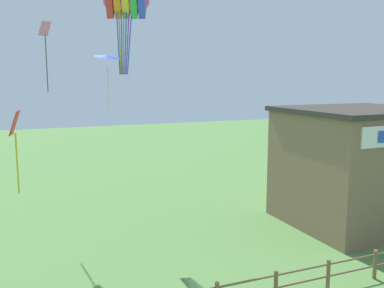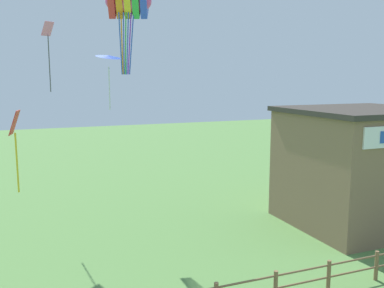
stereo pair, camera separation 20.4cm
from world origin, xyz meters
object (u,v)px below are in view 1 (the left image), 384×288
object	(u,v)px
seaside_building	(357,166)
kite_blue_delta	(107,58)
kite_rainbow_parafoil	(126,2)
kite_red_diamond	(16,138)
kite_pink_diamond	(46,45)

from	to	relation	value
seaside_building	kite_blue_delta	size ratio (longest dim) A/B	3.03
kite_rainbow_parafoil	kite_red_diamond	bearing A→B (deg)	-124.70
kite_rainbow_parafoil	kite_pink_diamond	bearing A→B (deg)	149.69
kite_rainbow_parafoil	kite_blue_delta	xyz separation A→B (m)	(-1.52, -2.70, -2.68)
kite_blue_delta	kite_rainbow_parafoil	bearing A→B (deg)	60.57
seaside_building	kite_pink_diamond	size ratio (longest dim) A/B	2.08
kite_blue_delta	kite_red_diamond	bearing A→B (deg)	-127.48
kite_rainbow_parafoil	kite_blue_delta	bearing A→B (deg)	-119.43
kite_blue_delta	seaside_building	bearing A→B (deg)	-5.67
seaside_building	kite_red_diamond	bearing A→B (deg)	-167.62
kite_rainbow_parafoil	seaside_building	bearing A→B (deg)	-20.15
seaside_building	kite_pink_diamond	distance (m)	16.46
kite_red_diamond	kite_pink_diamond	world-z (taller)	kite_pink_diamond
kite_pink_diamond	kite_red_diamond	bearing A→B (deg)	-99.69
kite_rainbow_parafoil	kite_red_diamond	xyz separation A→B (m)	(-5.10, -7.37, -5.11)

